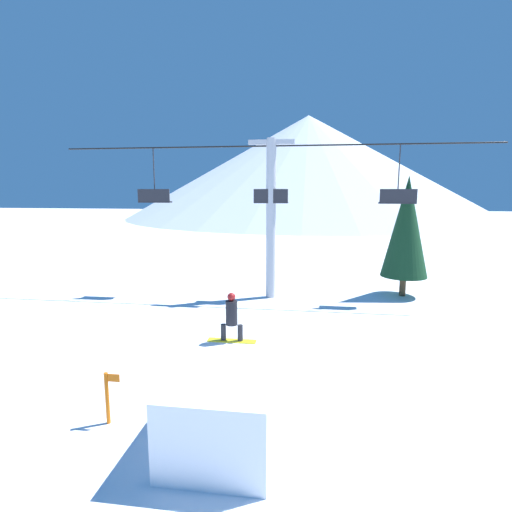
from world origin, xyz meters
name	(u,v)px	position (x,y,z in m)	size (l,w,h in m)	color
ground_plane	(243,453)	(0.00, 0.00, 0.00)	(220.00, 220.00, 0.00)	white
mountain_ridge	(308,167)	(0.00, 81.76, 10.79)	(77.38, 77.38, 21.58)	silver
snow_ramp	(227,401)	(-0.49, 0.58, 0.88)	(2.32, 3.72, 1.77)	white
snowboarder	(232,317)	(-0.67, 2.12, 2.44)	(1.32, 0.31, 1.35)	yellow
chairlift	(271,209)	(-0.79, 13.19, 4.80)	(22.68, 0.51, 8.46)	#B2B2B7
pine_tree_near	(406,227)	(6.43, 14.52, 3.83)	(2.48, 2.48, 6.58)	#4C3823
trail_marker	(108,396)	(-3.54, 0.66, 0.73)	(0.41, 0.10, 1.35)	orange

